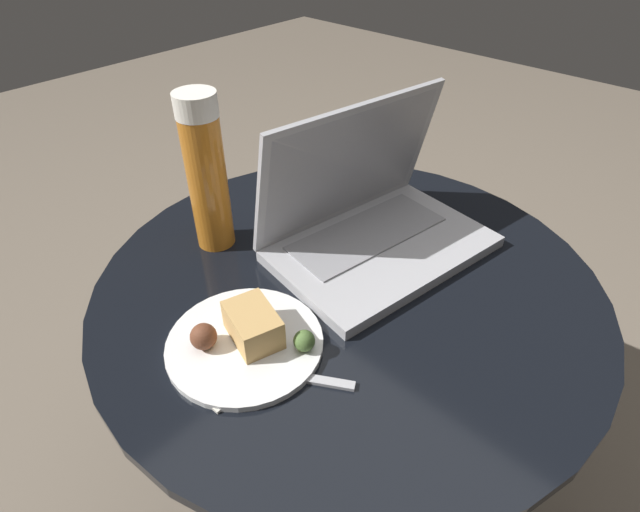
# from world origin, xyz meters

# --- Properties ---
(ground_plane) EXTENTS (6.00, 6.00, 0.00)m
(ground_plane) POSITION_xyz_m (0.00, 0.00, 0.00)
(ground_plane) COLOR #726656
(table) EXTENTS (0.76, 0.76, 0.56)m
(table) POSITION_xyz_m (0.00, 0.00, 0.42)
(table) COLOR black
(table) RESTS_ON ground_plane
(napkin) EXTENTS (0.14, 0.10, 0.00)m
(napkin) POSITION_xyz_m (-0.21, 0.01, 0.56)
(napkin) COLOR silver
(napkin) RESTS_ON table
(laptop) EXTENTS (0.37, 0.27, 0.23)m
(laptop) POSITION_xyz_m (0.09, 0.03, 0.61)
(laptop) COLOR #B2B2B7
(laptop) RESTS_ON table
(beer_glass) EXTENTS (0.06, 0.06, 0.25)m
(beer_glass) POSITION_xyz_m (-0.07, 0.22, 0.69)
(beer_glass) COLOR #C6701E
(beer_glass) RESTS_ON table
(snack_plate) EXTENTS (0.20, 0.20, 0.05)m
(snack_plate) POSITION_xyz_m (-0.19, 0.01, 0.57)
(snack_plate) COLOR white
(snack_plate) RESTS_ON table
(fork) EXTENTS (0.11, 0.17, 0.00)m
(fork) POSITION_xyz_m (-0.20, -0.04, 0.56)
(fork) COLOR #B2B2B7
(fork) RESTS_ON table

